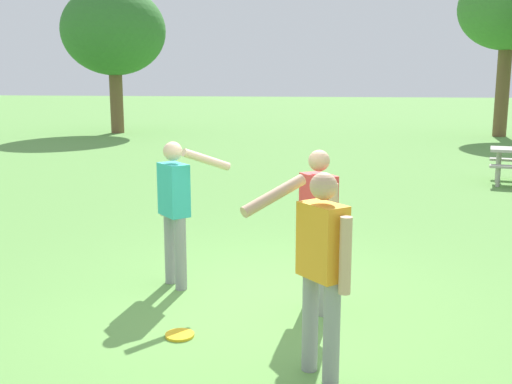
% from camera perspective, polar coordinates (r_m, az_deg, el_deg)
% --- Properties ---
extents(ground_plane, '(120.00, 120.00, 0.00)m').
position_cam_1_polar(ground_plane, '(6.46, 0.21, -10.48)').
color(ground_plane, '#609947').
extents(person_thrower, '(0.84, 0.48, 1.64)m').
position_cam_1_polar(person_thrower, '(4.72, 6.06, -6.34)').
color(person_thrower, gray).
rests_on(person_thrower, ground).
extents(person_catcher, '(0.84, 0.48, 1.64)m').
position_cam_1_polar(person_catcher, '(6.80, -7.56, -1.00)').
color(person_catcher, gray).
rests_on(person_catcher, ground).
extents(person_bystander, '(0.39, 0.52, 1.64)m').
position_cam_1_polar(person_bystander, '(6.06, 5.80, -2.63)').
color(person_bystander, gray).
rests_on(person_bystander, ground).
extents(frisbee, '(0.27, 0.27, 0.03)m').
position_cam_1_polar(frisbee, '(5.78, -7.13, -13.11)').
color(frisbee, yellow).
rests_on(frisbee, ground).
extents(tree_tall_left, '(4.12, 4.12, 5.81)m').
position_cam_1_polar(tree_tall_left, '(25.71, -13.15, 14.38)').
color(tree_tall_left, brown).
rests_on(tree_tall_left, ground).
extents(tree_broad_center, '(3.68, 3.68, 6.37)m').
position_cam_1_polar(tree_broad_center, '(25.49, 22.52, 15.49)').
color(tree_broad_center, brown).
rests_on(tree_broad_center, ground).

